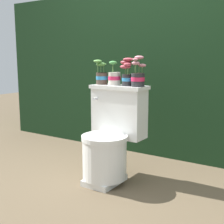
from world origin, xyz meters
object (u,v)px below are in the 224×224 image
toilet (111,137)px  potted_plant_midright (138,76)px  potted_plant_midleft (114,77)px  potted_plant_middle (127,72)px  potted_plant_left (101,75)px

toilet → potted_plant_midright: potted_plant_midright is taller
potted_plant_midleft → potted_plant_middle: (0.13, -0.01, 0.04)m
toilet → potted_plant_midleft: 0.51m
potted_plant_left → potted_plant_middle: potted_plant_middle is taller
potted_plant_left → potted_plant_middle: 0.26m
toilet → potted_plant_left: size_ratio=3.71×
potted_plant_midright → potted_plant_midleft: bearing=176.9°
potted_plant_left → potted_plant_middle: size_ratio=0.93×
potted_plant_middle → potted_plant_midright: bearing=-3.5°
toilet → potted_plant_midright: bearing=33.2°
toilet → potted_plant_middle: (0.07, 0.13, 0.53)m
potted_plant_midleft → potted_plant_middle: size_ratio=0.88×
potted_plant_midleft → toilet: bearing=-67.2°
potted_plant_middle → potted_plant_midright: size_ratio=0.93×
potted_plant_middle → potted_plant_midright: potted_plant_midright is taller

